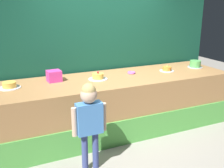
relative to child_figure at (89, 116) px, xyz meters
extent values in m
plane|color=gray|center=(0.83, 0.38, -0.76)|extent=(12.00, 12.00, 0.00)
cube|color=#B27F4C|center=(0.83, 0.94, -0.30)|extent=(3.94, 1.13, 0.92)
cube|color=#59B24C|center=(0.83, 0.37, -0.56)|extent=(3.94, 0.02, 0.42)
cube|color=#144C38|center=(0.83, 1.60, 0.57)|extent=(4.54, 0.08, 2.67)
cylinder|color=#3F4C8C|center=(-0.07, 0.00, -0.50)|extent=(0.08, 0.08, 0.52)
cylinder|color=#3F4C8C|center=(0.07, 0.00, -0.50)|extent=(0.08, 0.08, 0.52)
cube|color=#4C8CD8|center=(0.00, 0.00, -0.04)|extent=(0.33, 0.15, 0.41)
cylinder|color=beige|center=(-0.20, 0.00, -0.05)|extent=(0.07, 0.07, 0.37)
cylinder|color=beige|center=(0.20, 0.00, -0.05)|extent=(0.07, 0.07, 0.37)
sphere|color=beige|center=(0.00, 0.00, 0.27)|extent=(0.21, 0.21, 0.21)
sphere|color=tan|center=(0.00, 0.00, 0.33)|extent=(0.18, 0.18, 0.18)
cube|color=#E63EA5|center=(-0.17, 1.15, 0.25)|extent=(0.22, 0.21, 0.17)
torus|color=#CC66D8|center=(1.17, 1.08, 0.18)|extent=(0.14, 0.14, 0.03)
cylinder|color=silver|center=(-0.84, 1.06, 0.17)|extent=(0.32, 0.32, 0.01)
cylinder|color=#F2BF4C|center=(-0.84, 1.06, 0.21)|extent=(0.19, 0.19, 0.08)
cylinder|color=silver|center=(0.50, 0.97, 0.17)|extent=(0.31, 0.31, 0.01)
cylinder|color=#F2BF4C|center=(0.50, 0.97, 0.21)|extent=(0.18, 0.18, 0.09)
sphere|color=red|center=(0.50, 0.97, 0.28)|extent=(0.04, 0.04, 0.04)
cylinder|color=silver|center=(1.84, 0.97, 0.17)|extent=(0.26, 0.26, 0.01)
cylinder|color=orange|center=(1.84, 0.97, 0.21)|extent=(0.16, 0.16, 0.07)
cone|color=#F2E566|center=(1.84, 0.97, 0.27)|extent=(0.02, 0.02, 0.05)
cylinder|color=silver|center=(2.51, 0.99, 0.17)|extent=(0.28, 0.28, 0.01)
cylinder|color=#59B259|center=(2.51, 0.99, 0.23)|extent=(0.20, 0.20, 0.12)
camera|label=1|loc=(-0.98, -2.87, 1.33)|focal=42.29mm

